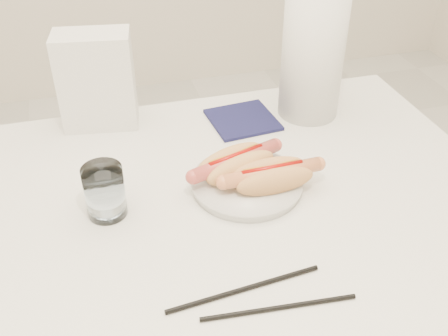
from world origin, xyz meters
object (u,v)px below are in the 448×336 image
object	(u,v)px
hotdog_left	(236,164)
paper_towel_roll	(313,50)
napkin_box	(97,81)
hotdog_right	(272,176)
water_glass	(105,192)
plate	(247,185)
table	(187,235)

from	to	relation	value
hotdog_left	paper_towel_roll	bearing A→B (deg)	23.59
hotdog_left	napkin_box	world-z (taller)	napkin_box
hotdog_left	hotdog_right	size ratio (longest dim) A/B	1.00
hotdog_right	water_glass	bearing A→B (deg)	172.85
plate	hotdog_left	world-z (taller)	hotdog_left
water_glass	paper_towel_roll	distance (m)	0.54
table	paper_towel_roll	size ratio (longest dim) A/B	3.96
plate	paper_towel_roll	xyz separation A→B (m)	(0.22, 0.24, 0.14)
plate	hotdog_right	size ratio (longest dim) A/B	1.09
napkin_box	hotdog_left	bearing A→B (deg)	-43.22
hotdog_right	hotdog_left	bearing A→B (deg)	131.19
plate	hotdog_left	xyz separation A→B (m)	(-0.01, 0.03, 0.03)
plate	napkin_box	bearing A→B (deg)	126.91
water_glass	hotdog_left	bearing A→B (deg)	6.45
water_glass	napkin_box	bearing A→B (deg)	86.18
hotdog_right	water_glass	distance (m)	0.30
water_glass	napkin_box	xyz separation A→B (m)	(0.02, 0.32, 0.06)
plate	hotdog_left	bearing A→B (deg)	117.98
plate	paper_towel_roll	bearing A→B (deg)	46.64
hotdog_left	paper_towel_roll	world-z (taller)	paper_towel_roll
plate	napkin_box	world-z (taller)	napkin_box
table	hotdog_right	bearing A→B (deg)	1.19
hotdog_left	napkin_box	bearing A→B (deg)	109.74
hotdog_right	water_glass	world-z (taller)	water_glass
table	napkin_box	xyz separation A→B (m)	(-0.11, 0.35, 0.16)
napkin_box	table	bearing A→B (deg)	-62.90
table	paper_towel_roll	bearing A→B (deg)	37.67
napkin_box	paper_towel_roll	distance (m)	0.47
hotdog_left	napkin_box	size ratio (longest dim) A/B	0.88
table	water_glass	distance (m)	0.17
water_glass	plate	bearing A→B (deg)	0.24
hotdog_right	paper_towel_roll	bearing A→B (deg)	53.15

